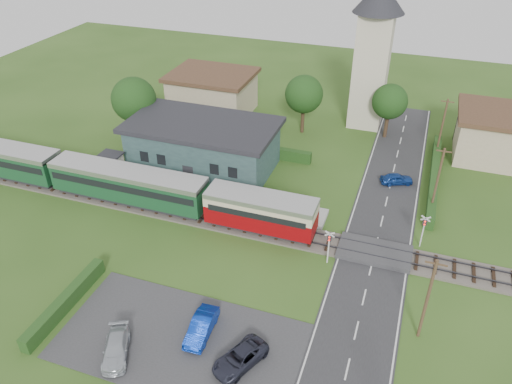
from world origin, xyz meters
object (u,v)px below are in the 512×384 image
(station_building, at_px, (203,145))
(car_park_blue, at_px, (201,327))
(train, at_px, (100,178))
(car_on_road, at_px, (397,179))
(house_east, at_px, (495,134))
(house_west, at_px, (212,93))
(car_park_silver, at_px, (116,348))
(church_tower, at_px, (374,45))
(pedestrian_far, at_px, (120,168))
(car_park_dark, at_px, (240,358))
(crossing_signal_far, at_px, (424,227))
(crossing_signal_near, at_px, (329,242))
(equipment_hut, at_px, (111,165))
(pedestrian_near, at_px, (231,195))

(station_building, relative_size, car_park_blue, 4.04)
(train, relative_size, car_on_road, 12.94)
(station_building, bearing_deg, house_east, 23.44)
(house_west, relative_size, house_east, 1.23)
(car_park_silver, bearing_deg, house_east, 31.86)
(church_tower, xyz_separation_m, pedestrian_far, (-22.18, -22.45, -8.81))
(car_park_silver, distance_m, car_park_dark, 8.43)
(crossing_signal_far, xyz_separation_m, car_park_dark, (-10.43, -16.85, -1.49))
(pedestrian_far, bearing_deg, crossing_signal_far, -111.00)
(crossing_signal_near, bearing_deg, car_park_dark, -105.00)
(equipment_hut, distance_m, house_west, 20.05)
(crossing_signal_near, relative_size, pedestrian_near, 1.91)
(equipment_hut, bearing_deg, pedestrian_near, -2.27)
(house_west, bearing_deg, train, -95.22)
(equipment_hut, xyz_separation_m, house_east, (38.00, 18.80, 1.05))
(house_west, distance_m, house_east, 35.01)
(equipment_hut, xyz_separation_m, church_tower, (23.00, 22.80, 8.48))
(car_park_blue, bearing_deg, car_on_road, 63.38)
(car_on_road, relative_size, pedestrian_near, 1.95)
(car_on_road, xyz_separation_m, car_park_silver, (-15.52, -28.78, 0.04))
(crossing_signal_near, relative_size, car_park_blue, 0.83)
(church_tower, distance_m, car_park_silver, 44.70)
(equipment_hut, relative_size, station_building, 0.16)
(equipment_hut, relative_size, car_park_silver, 0.64)
(station_building, relative_size, train, 0.37)
(equipment_hut, bearing_deg, station_building, 35.92)
(house_east, distance_m, car_park_silver, 45.96)
(church_tower, xyz_separation_m, crossing_signal_far, (8.60, -23.61, -8.08))
(crossing_signal_far, bearing_deg, train, -175.54)
(crossing_signal_far, bearing_deg, equipment_hut, 178.54)
(car_park_blue, xyz_separation_m, car_park_silver, (-4.68, -3.57, -0.08))
(church_tower, bearing_deg, car_park_silver, -103.25)
(train, height_order, pedestrian_near, train)
(house_west, height_order, car_park_blue, house_west)
(equipment_hut, height_order, church_tower, church_tower)
(station_building, xyz_separation_m, house_west, (-5.00, 14.01, 0.10))
(crossing_signal_near, height_order, car_on_road, crossing_signal_near)
(equipment_hut, distance_m, car_park_dark, 27.59)
(car_park_dark, bearing_deg, house_west, 140.18)
(equipment_hut, relative_size, pedestrian_near, 1.49)
(house_east, xyz_separation_m, crossing_signal_near, (-13.60, -24.41, -0.66))
(crossing_signal_near, bearing_deg, car_park_blue, -122.56)
(church_tower, relative_size, pedestrian_near, 10.28)
(church_tower, relative_size, car_on_road, 5.27)
(pedestrian_far, bearing_deg, car_park_silver, -167.58)
(house_west, bearing_deg, pedestrian_far, -96.38)
(pedestrian_near, height_order, pedestrian_far, pedestrian_far)
(car_on_road, distance_m, car_park_blue, 27.44)
(equipment_hut, xyz_separation_m, house_west, (3.00, 19.80, 1.04))
(car_park_blue, distance_m, pedestrian_far, 23.58)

